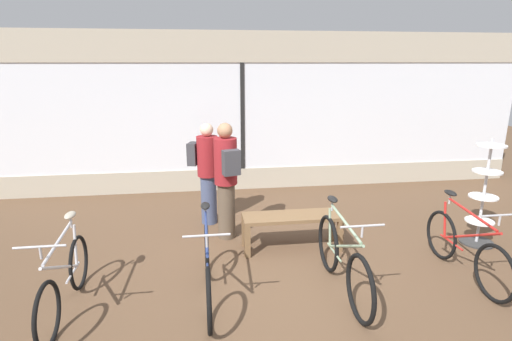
{
  "coord_description": "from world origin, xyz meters",
  "views": [
    {
      "loc": [
        -0.83,
        -4.35,
        2.62
      ],
      "look_at": [
        0.0,
        1.68,
        0.95
      ],
      "focal_mm": 28.0,
      "sensor_mm": 36.0,
      "label": 1
    }
  ],
  "objects_px": {
    "accessory_rack": "(483,201)",
    "display_bench": "(292,221)",
    "bicycle_right": "(342,260)",
    "bicycle_left": "(208,269)",
    "customer_near_rack": "(207,170)",
    "bicycle_far_right": "(465,248)",
    "customer_by_window": "(226,178)",
    "bicycle_far_left": "(65,280)"
  },
  "relations": [
    {
      "from": "accessory_rack",
      "to": "customer_by_window",
      "type": "xyz_separation_m",
      "value": [
        -3.68,
        0.7,
        0.3
      ]
    },
    {
      "from": "display_bench",
      "to": "bicycle_far_right",
      "type": "bearing_deg",
      "value": -27.97
    },
    {
      "from": "bicycle_right",
      "to": "customer_near_rack",
      "type": "height_order",
      "value": "customer_near_rack"
    },
    {
      "from": "display_bench",
      "to": "customer_by_window",
      "type": "bearing_deg",
      "value": 150.9
    },
    {
      "from": "customer_near_rack",
      "to": "display_bench",
      "type": "bearing_deg",
      "value": -44.19
    },
    {
      "from": "bicycle_far_right",
      "to": "bicycle_left",
      "type": "bearing_deg",
      "value": -178.74
    },
    {
      "from": "bicycle_left",
      "to": "customer_by_window",
      "type": "bearing_deg",
      "value": 78.54
    },
    {
      "from": "bicycle_right",
      "to": "bicycle_far_right",
      "type": "bearing_deg",
      "value": 4.59
    },
    {
      "from": "bicycle_far_right",
      "to": "customer_by_window",
      "type": "distance_m",
      "value": 3.3
    },
    {
      "from": "display_bench",
      "to": "customer_by_window",
      "type": "height_order",
      "value": "customer_by_window"
    },
    {
      "from": "accessory_rack",
      "to": "customer_by_window",
      "type": "relative_size",
      "value": 0.9
    },
    {
      "from": "customer_by_window",
      "to": "display_bench",
      "type": "bearing_deg",
      "value": -29.1
    },
    {
      "from": "bicycle_left",
      "to": "customer_near_rack",
      "type": "relative_size",
      "value": 1.04
    },
    {
      "from": "bicycle_far_right",
      "to": "customer_by_window",
      "type": "bearing_deg",
      "value": 151.68
    },
    {
      "from": "display_bench",
      "to": "customer_by_window",
      "type": "distance_m",
      "value": 1.15
    },
    {
      "from": "bicycle_far_left",
      "to": "customer_near_rack",
      "type": "bearing_deg",
      "value": 55.67
    },
    {
      "from": "bicycle_right",
      "to": "bicycle_far_right",
      "type": "relative_size",
      "value": 1.06
    },
    {
      "from": "bicycle_left",
      "to": "customer_by_window",
      "type": "xyz_separation_m",
      "value": [
        0.33,
        1.61,
        0.58
      ]
    },
    {
      "from": "bicycle_right",
      "to": "accessory_rack",
      "type": "height_order",
      "value": "accessory_rack"
    },
    {
      "from": "bicycle_far_left",
      "to": "bicycle_left",
      "type": "relative_size",
      "value": 0.95
    },
    {
      "from": "accessory_rack",
      "to": "bicycle_left",
      "type": "bearing_deg",
      "value": -167.24
    },
    {
      "from": "bicycle_far_left",
      "to": "accessory_rack",
      "type": "xyz_separation_m",
      "value": [
        5.51,
        0.94,
        0.28
      ]
    },
    {
      "from": "bicycle_far_right",
      "to": "customer_by_window",
      "type": "xyz_separation_m",
      "value": [
        -2.86,
        1.54,
        0.58
      ]
    },
    {
      "from": "bicycle_left",
      "to": "bicycle_far_right",
      "type": "distance_m",
      "value": 3.18
    },
    {
      "from": "bicycle_far_right",
      "to": "display_bench",
      "type": "relative_size",
      "value": 1.21
    },
    {
      "from": "bicycle_far_right",
      "to": "customer_by_window",
      "type": "relative_size",
      "value": 0.96
    },
    {
      "from": "customer_near_rack",
      "to": "bicycle_far_right",
      "type": "bearing_deg",
      "value": -34.82
    },
    {
      "from": "display_bench",
      "to": "customer_near_rack",
      "type": "height_order",
      "value": "customer_near_rack"
    },
    {
      "from": "display_bench",
      "to": "bicycle_right",
      "type": "bearing_deg",
      "value": -74.31
    },
    {
      "from": "bicycle_right",
      "to": "display_bench",
      "type": "height_order",
      "value": "bicycle_right"
    },
    {
      "from": "display_bench",
      "to": "customer_near_rack",
      "type": "relative_size",
      "value": 0.83
    },
    {
      "from": "bicycle_left",
      "to": "customer_near_rack",
      "type": "xyz_separation_m",
      "value": [
        0.05,
        2.25,
        0.53
      ]
    },
    {
      "from": "bicycle_right",
      "to": "bicycle_left",
      "type": "bearing_deg",
      "value": 177.73
    },
    {
      "from": "customer_near_rack",
      "to": "accessory_rack",
      "type": "bearing_deg",
      "value": -18.75
    },
    {
      "from": "bicycle_left",
      "to": "accessory_rack",
      "type": "xyz_separation_m",
      "value": [
        4.0,
        0.91,
        0.28
      ]
    },
    {
      "from": "accessory_rack",
      "to": "display_bench",
      "type": "height_order",
      "value": "accessory_rack"
    },
    {
      "from": "accessory_rack",
      "to": "customer_near_rack",
      "type": "relative_size",
      "value": 0.94
    },
    {
      "from": "bicycle_far_left",
      "to": "customer_by_window",
      "type": "xyz_separation_m",
      "value": [
        1.84,
        1.65,
        0.59
      ]
    },
    {
      "from": "accessory_rack",
      "to": "display_bench",
      "type": "xyz_separation_m",
      "value": [
        -2.78,
        0.21,
        -0.24
      ]
    },
    {
      "from": "bicycle_far_left",
      "to": "display_bench",
      "type": "xyz_separation_m",
      "value": [
        2.73,
        1.15,
        0.05
      ]
    },
    {
      "from": "bicycle_right",
      "to": "bicycle_far_left",
      "type": "bearing_deg",
      "value": 179.54
    },
    {
      "from": "bicycle_left",
      "to": "customer_near_rack",
      "type": "height_order",
      "value": "customer_near_rack"
    }
  ]
}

